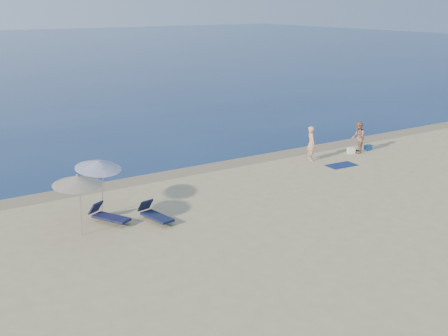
% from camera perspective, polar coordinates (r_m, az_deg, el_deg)
% --- Properties ---
extents(wet_sand_strip, '(240.00, 1.60, 0.00)m').
position_cam_1_polar(wet_sand_strip, '(31.30, 2.61, 0.84)').
color(wet_sand_strip, '#847254').
rests_on(wet_sand_strip, ground).
extents(person_left, '(0.69, 0.82, 1.92)m').
position_cam_1_polar(person_left, '(31.32, 8.86, 2.48)').
color(person_left, tan).
rests_on(person_left, ground).
extents(person_right, '(1.11, 1.14, 1.85)m').
position_cam_1_polar(person_right, '(33.45, 13.48, 3.05)').
color(person_right, '#AD735B').
rests_on(person_right, ground).
extents(beach_towel, '(1.69, 1.00, 0.03)m').
position_cam_1_polar(beach_towel, '(30.85, 11.84, 0.28)').
color(beach_towel, '#0F1D4D').
rests_on(beach_towel, ground).
extents(white_bag, '(0.49, 0.46, 0.33)m').
position_cam_1_polar(white_bag, '(33.44, 12.78, 1.76)').
color(white_bag, silver).
rests_on(white_bag, ground).
extents(blue_cooler, '(0.44, 0.32, 0.31)m').
position_cam_1_polar(blue_cooler, '(34.43, 14.42, 2.04)').
color(blue_cooler, '#1F59A8').
rests_on(blue_cooler, ground).
extents(umbrella_near, '(2.36, 2.38, 2.46)m').
position_cam_1_polar(umbrella_near, '(23.33, -12.65, 0.33)').
color(umbrella_near, silver).
rests_on(umbrella_near, ground).
extents(umbrella_far, '(1.88, 1.90, 2.45)m').
position_cam_1_polar(umbrella_far, '(21.35, -14.68, -1.23)').
color(umbrella_far, silver).
rests_on(umbrella_far, ground).
extents(lounger_left, '(1.34, 1.82, 0.78)m').
position_cam_1_polar(lounger_left, '(22.88, -11.66, -4.79)').
color(lounger_left, '#16183C').
rests_on(lounger_left, ground).
extents(lounger_right, '(0.88, 1.81, 0.77)m').
position_cam_1_polar(lounger_right, '(22.71, -7.03, -4.73)').
color(lounger_right, '#141B37').
rests_on(lounger_right, ground).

